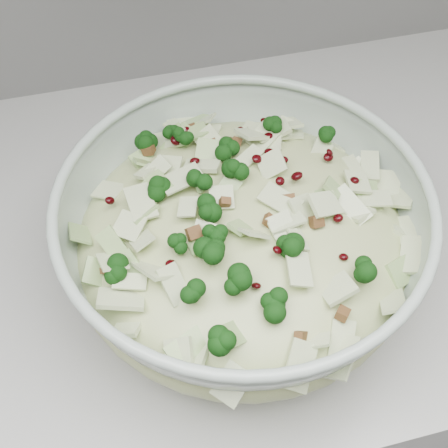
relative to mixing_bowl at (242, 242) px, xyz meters
The scene contains 3 objects.
counter 0.63m from the mixing_bowl, 163.26° to the left, with size 3.60×0.60×0.90m, color #A3A39F.
mixing_bowl is the anchor object (origin of this frame).
salad 0.02m from the mixing_bowl, 104.04° to the left, with size 0.40×0.40×0.14m.
Camera 1 is at (0.22, 1.25, 1.46)m, focal length 50.00 mm.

